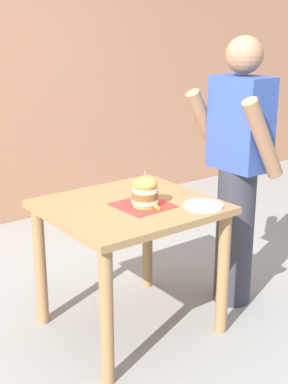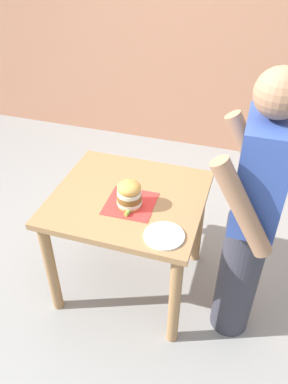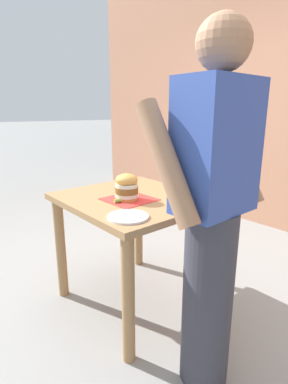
{
  "view_description": "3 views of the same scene",
  "coord_description": "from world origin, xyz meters",
  "px_view_note": "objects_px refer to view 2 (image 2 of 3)",
  "views": [
    {
      "loc": [
        2.33,
        -1.64,
        1.75
      ],
      "look_at": [
        0.0,
        0.1,
        0.83
      ],
      "focal_mm": 50.0,
      "sensor_mm": 36.0,
      "label": 1
    },
    {
      "loc": [
        1.7,
        0.64,
        2.18
      ],
      "look_at": [
        0.0,
        0.1,
        0.83
      ],
      "focal_mm": 35.0,
      "sensor_mm": 36.0,
      "label": 2
    },
    {
      "loc": [
        1.18,
        1.49,
        1.33
      ],
      "look_at": [
        0.0,
        0.1,
        0.83
      ],
      "focal_mm": 28.0,
      "sensor_mm": 36.0,
      "label": 3
    }
  ],
  "objects_px": {
    "patio_table": "(129,214)",
    "side_plate_with_forks": "(164,236)",
    "pickle_spear": "(129,211)",
    "diner_across_table": "(250,220)",
    "sandwich": "(129,194)"
  },
  "relations": [
    {
      "from": "patio_table",
      "to": "side_plate_with_forks",
      "type": "height_order",
      "value": "side_plate_with_forks"
    },
    {
      "from": "patio_table",
      "to": "pickle_spear",
      "type": "distance_m",
      "value": 0.23
    },
    {
      "from": "side_plate_with_forks",
      "to": "diner_across_table",
      "type": "xyz_separation_m",
      "value": [
        -0.15,
        0.42,
        0.09
      ]
    },
    {
      "from": "sandwich",
      "to": "diner_across_table",
      "type": "height_order",
      "value": "diner_across_table"
    },
    {
      "from": "patio_table",
      "to": "sandwich",
      "type": "xyz_separation_m",
      "value": [
        0.09,
        0.04,
        0.23
      ]
    },
    {
      "from": "side_plate_with_forks",
      "to": "diner_across_table",
      "type": "relative_size",
      "value": 0.13
    },
    {
      "from": "pickle_spear",
      "to": "diner_across_table",
      "type": "xyz_separation_m",
      "value": [
        -0.02,
        0.66,
        0.08
      ]
    },
    {
      "from": "sandwich",
      "to": "side_plate_with_forks",
      "type": "relative_size",
      "value": 0.92
    },
    {
      "from": "pickle_spear",
      "to": "side_plate_with_forks",
      "type": "distance_m",
      "value": 0.27
    },
    {
      "from": "sandwich",
      "to": "diner_across_table",
      "type": "bearing_deg",
      "value": 86.63
    },
    {
      "from": "side_plate_with_forks",
      "to": "patio_table",
      "type": "bearing_deg",
      "value": -133.02
    },
    {
      "from": "pickle_spear",
      "to": "diner_across_table",
      "type": "height_order",
      "value": "diner_across_table"
    },
    {
      "from": "pickle_spear",
      "to": "diner_across_table",
      "type": "relative_size",
      "value": 0.05
    },
    {
      "from": "side_plate_with_forks",
      "to": "diner_across_table",
      "type": "distance_m",
      "value": 0.46
    },
    {
      "from": "side_plate_with_forks",
      "to": "diner_across_table",
      "type": "bearing_deg",
      "value": 109.68
    }
  ]
}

